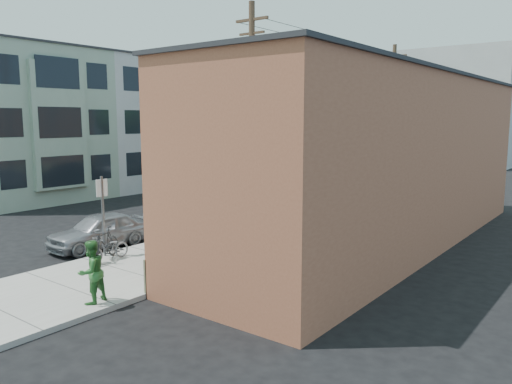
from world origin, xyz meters
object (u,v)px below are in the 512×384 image
Objects in this scene: tree_bare at (295,159)px; parked_bike_b at (109,248)px; patio_chair_b at (187,260)px; car_2 at (262,195)px; parking_meter_far at (285,194)px; patio_chair_a at (191,260)px; patron_grey at (197,237)px; parking_meter_near at (197,212)px; car_0 at (100,230)px; patron_green at (91,272)px; tree_leafy_mid at (357,120)px; car_4 at (352,175)px; tree_leafy_far at (408,105)px; car_3 at (318,184)px; parked_bike_a at (105,244)px; utility_pole_near at (251,108)px; cyclist at (232,215)px; car_1 at (189,209)px; bus at (360,160)px; sign_post at (103,208)px.

tree_bare reaches higher than parked_bike_b.
car_2 reaches higher than patio_chair_b.
parking_meter_far is 11.67m from patio_chair_a.
parking_meter_near is at bearing -135.67° from patron_grey.
patron_green is at bearing -33.06° from car_0.
tree_leafy_mid is 1.50× the size of car_4.
tree_leafy_far reaches higher than patio_chair_a.
patron_grey is 16.65m from car_3.
patron_grey reaches higher than parked_bike_a.
car_3 is (-2.04, 17.63, 0.07)m from parked_bike_a.
utility_pole_near is 8.79m from patron_grey.
car_4 is (-3.32, 17.70, -0.15)m from cyclist.
car_4 is at bearing 95.05° from parked_bike_b.
car_1 is 23.54m from bus.
car_4 is at bearing -124.40° from tree_leafy_far.
parking_meter_far is 12.04m from car_4.
car_0 is 0.70× the size of car_3.
tree_bare is 14.91m from patron_green.
parked_bike_b is at bearing -79.10° from car_2.
car_4 is at bearing 99.77° from parking_meter_far.
cyclist is 24.37m from bus.
cyclist reaches higher than parked_bike_b.
patron_green is 33.19m from bus.
tree_leafy_far is 22.09m from cyclist.
sign_post is 9.02m from utility_pole_near.
patron_green is 6.43m from car_0.
tree_leafy_far is at bearing 64.01° from parked_bike_a.
parking_meter_far is (-0.10, 11.37, -0.85)m from sign_post.
utility_pole_near is 1.46× the size of tree_leafy_mid.
parked_bike_b is at bearing -23.26° from sign_post.
tree_bare is 1.35× the size of car_0.
parking_meter_near is at bearing 73.31° from car_0.
car_3 is (-5.40, 16.91, 0.19)m from patio_chair_a.
tree_leafy_far is 0.77× the size of bus.
car_1 reaches higher than patio_chair_a.
parking_meter_far is at bearing 66.82° from parked_bike_a.
patio_chair_a is at bearing -72.98° from tree_bare.
parking_meter_near is at bearing -92.28° from utility_pole_near.
utility_pole_near is at bearing 87.72° from parking_meter_near.
parked_bike_b is 11.81m from car_2.
car_3 reaches higher than patio_chair_a.
parking_meter_near is 18.60m from car_4.
cyclist reaches higher than car_4.
sign_post reaches higher than patron_grey.
patron_grey reaches higher than car_0.
tree_leafy_far reaches higher than cyclist.
tree_leafy_mid is (0.00, 6.98, 2.02)m from tree_bare.
parking_meter_far is at bearing 90.50° from sign_post.
patron_grey is 4.65m from cyclist.
parking_meter_far is 18.40m from bus.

